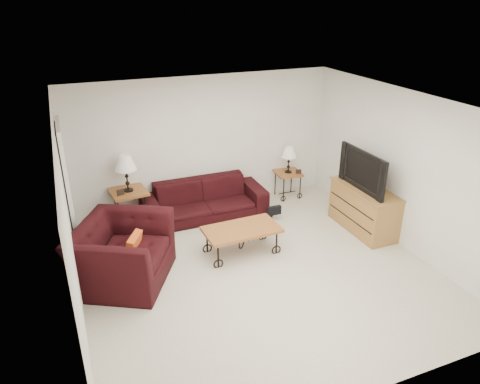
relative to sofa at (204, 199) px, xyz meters
name	(u,v)px	position (x,y,z in m)	size (l,w,h in m)	color
ground	(258,270)	(0.18, -2.02, -0.33)	(5.00, 5.00, 0.00)	beige
wall_back	(204,143)	(0.18, 0.48, 0.92)	(5.00, 0.02, 2.50)	silver
wall_front	(371,299)	(0.18, -4.52, 0.92)	(5.00, 0.02, 2.50)	silver
wall_left	(69,227)	(-2.32, -2.02, 0.92)	(0.02, 5.00, 2.50)	silver
wall_right	(403,170)	(2.68, -2.02, 0.92)	(0.02, 5.00, 2.50)	silver
ceiling	(261,106)	(0.18, -2.02, 2.17)	(5.00, 5.00, 0.00)	white
doorway	(68,192)	(-2.29, -0.37, 0.69)	(0.08, 0.94, 2.04)	black
sofa	(204,199)	(0.00, 0.00, 0.00)	(2.26, 0.88, 0.66)	black
side_table_left	(130,208)	(-1.32, 0.18, 0.00)	(0.60, 0.60, 0.66)	#9B5F27
side_table_right	(288,184)	(1.83, 0.18, -0.06)	(0.49, 0.49, 0.54)	#9B5F27
lamp_left	(126,173)	(-1.32, 0.18, 0.65)	(0.37, 0.37, 0.66)	black
lamp_right	(289,159)	(1.83, 0.18, 0.47)	(0.30, 0.30, 0.54)	black
photo_frame_left	(121,192)	(-1.47, 0.03, 0.38)	(0.13, 0.02, 0.11)	black
photo_frame_right	(299,172)	(1.98, 0.03, 0.25)	(0.11, 0.01, 0.09)	black
coffee_table	(242,240)	(0.15, -1.47, -0.11)	(1.18, 0.64, 0.44)	#9B5F27
armchair	(123,253)	(-1.70, -1.50, 0.11)	(1.36, 1.19, 0.88)	black
throw_pillow	(133,248)	(-1.55, -1.55, 0.19)	(0.40, 0.11, 0.40)	orange
tv_stand	(364,209)	(2.41, -1.54, 0.06)	(0.55, 1.31, 0.79)	#A0703B
television	(368,170)	(2.39, -1.54, 0.80)	(1.18, 0.15, 0.68)	black
backpack	(271,205)	(1.11, -0.54, -0.08)	(0.39, 0.30, 0.50)	black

